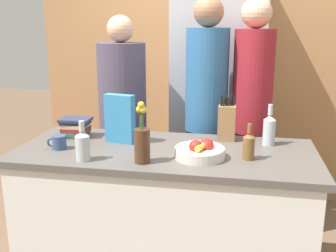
% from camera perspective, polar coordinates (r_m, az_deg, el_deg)
% --- Properties ---
extents(kitchen_island, '(1.78, 0.76, 0.91)m').
position_cam_1_polar(kitchen_island, '(2.52, -0.41, -13.21)').
color(kitchen_island, silver).
rests_on(kitchen_island, ground_plane).
extents(back_wall_wood, '(2.98, 0.12, 2.60)m').
position_cam_1_polar(back_wall_wood, '(3.78, 4.16, 9.53)').
color(back_wall_wood, '#AD7A4C').
rests_on(back_wall_wood, ground_plane).
extents(refrigerator, '(0.75, 0.63, 2.02)m').
position_cam_1_polar(refrigerator, '(3.44, 7.22, 4.09)').
color(refrigerator, '#B7B7BC').
rests_on(refrigerator, ground_plane).
extents(fruit_bowl, '(0.28, 0.28, 0.11)m').
position_cam_1_polar(fruit_bowl, '(2.20, 4.73, -3.56)').
color(fruit_bowl, silver).
rests_on(fruit_bowl, kitchen_island).
extents(knife_block, '(0.11, 0.09, 0.31)m').
position_cam_1_polar(knife_block, '(2.53, 8.52, 0.55)').
color(knife_block, olive).
rests_on(knife_block, kitchen_island).
extents(flower_vase, '(0.08, 0.08, 0.34)m').
position_cam_1_polar(flower_vase, '(2.10, -3.79, -2.33)').
color(flower_vase, '#4C2D1E').
rests_on(flower_vase, kitchen_island).
extents(cereal_box, '(0.20, 0.10, 0.30)m').
position_cam_1_polar(cereal_box, '(2.47, -7.01, 1.06)').
color(cereal_box, teal).
rests_on(cereal_box, kitchen_island).
extents(coffee_mug, '(0.11, 0.08, 0.08)m').
position_cam_1_polar(coffee_mug, '(2.43, -15.55, -2.30)').
color(coffee_mug, '#334770').
rests_on(coffee_mug, kitchen_island).
extents(book_stack, '(0.21, 0.16, 0.13)m').
position_cam_1_polar(book_stack, '(2.66, -13.26, -0.18)').
color(book_stack, '#3D6047').
rests_on(book_stack, kitchen_island).
extents(bottle_oil, '(0.07, 0.07, 0.20)m').
position_cam_1_polar(bottle_oil, '(2.20, 11.65, -2.78)').
color(bottle_oil, brown).
rests_on(bottle_oil, kitchen_island).
extents(bottle_vinegar, '(0.08, 0.08, 0.22)m').
position_cam_1_polar(bottle_vinegar, '(2.19, -12.28, -2.71)').
color(bottle_vinegar, '#B2BCC1').
rests_on(bottle_vinegar, kitchen_island).
extents(bottle_wine, '(0.07, 0.07, 0.26)m').
position_cam_1_polar(bottle_wine, '(2.49, 14.47, -0.43)').
color(bottle_wine, '#B2BCC1').
rests_on(bottle_wine, kitchen_island).
extents(person_at_sink, '(0.36, 0.36, 1.70)m').
position_cam_1_polar(person_at_sink, '(3.05, -6.57, 1.59)').
color(person_at_sink, '#383842').
rests_on(person_at_sink, ground_plane).
extents(person_in_blue, '(0.31, 0.31, 1.82)m').
position_cam_1_polar(person_in_blue, '(2.89, 5.57, 2.71)').
color(person_in_blue, '#383842').
rests_on(person_in_blue, ground_plane).
extents(person_in_red_tee, '(0.29, 0.29, 1.81)m').
position_cam_1_polar(person_in_red_tee, '(2.91, 12.03, 2.61)').
color(person_in_red_tee, '#383842').
rests_on(person_in_red_tee, ground_plane).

